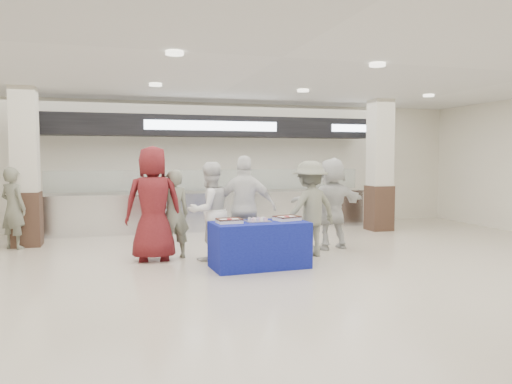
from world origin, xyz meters
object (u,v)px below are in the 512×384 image
object	(u,v)px
soldier_a	(174,214)
chef_tall	(209,211)
soldier_bg	(13,208)
civilian_maroon	(153,204)
civilian_white	(332,203)
cupcake_tray	(258,220)
chef_short	(245,208)
sheet_cake_left	(229,220)
soldier_b	(310,209)
display_table	(259,245)
sheet_cake_right	(287,218)

from	to	relation	value
soldier_a	chef_tall	world-z (taller)	chef_tall
soldier_bg	civilian_maroon	bearing A→B (deg)	-177.79
civilian_maroon	civilian_white	world-z (taller)	civilian_maroon
civilian_maroon	civilian_white	distance (m)	3.46
cupcake_tray	chef_short	bearing A→B (deg)	93.65
sheet_cake_left	soldier_bg	bearing A→B (deg)	141.32
civilian_white	soldier_b	bearing A→B (deg)	28.85
chef_tall	civilian_white	xyz separation A→B (m)	(2.51, 0.38, 0.04)
civilian_maroon	cupcake_tray	bearing A→B (deg)	151.55
chef_short	soldier_bg	size ratio (longest dim) A/B	1.14
chef_short	display_table	bearing A→B (deg)	116.85
display_table	sheet_cake_right	distance (m)	0.65
civilian_maroon	chef_tall	world-z (taller)	civilian_maroon
chef_tall	soldier_bg	world-z (taller)	chef_tall
sheet_cake_left	chef_short	world-z (taller)	chef_short
sheet_cake_left	civilian_maroon	world-z (taller)	civilian_maroon
soldier_a	soldier_b	size ratio (longest dim) A/B	0.91
sheet_cake_left	civilian_maroon	xyz separation A→B (m)	(-1.11, 1.03, 0.21)
display_table	civilian_white	size ratio (longest dim) A/B	0.86
cupcake_tray	civilian_maroon	bearing A→B (deg)	148.34
display_table	sheet_cake_left	distance (m)	0.65
civilian_maroon	chef_short	size ratio (longest dim) A/B	1.09
cupcake_tray	sheet_cake_right	bearing A→B (deg)	3.18
cupcake_tray	civilian_white	xyz separation A→B (m)	(1.86, 1.18, 0.12)
chef_short	soldier_b	xyz separation A→B (m)	(1.20, -0.04, -0.05)
display_table	chef_short	size ratio (longest dim) A/B	0.85
soldier_b	civilian_white	xyz separation A→B (m)	(0.70, 0.58, 0.03)
civilian_maroon	soldier_a	size ratio (longest dim) A/B	1.26
soldier_bg	display_table	bearing A→B (deg)	-176.19
soldier_b	chef_tall	bearing A→B (deg)	-22.10
chef_short	civilian_white	world-z (taller)	chef_short
soldier_a	soldier_b	bearing A→B (deg)	158.64
sheet_cake_right	soldier_b	distance (m)	0.87
sheet_cake_left	soldier_bg	size ratio (longest dim) A/B	0.25
civilian_maroon	sheet_cake_right	bearing A→B (deg)	158.84
soldier_b	soldier_bg	size ratio (longest dim) A/B	1.08
soldier_bg	sheet_cake_left	bearing A→B (deg)	-179.77
soldier_a	chef_short	bearing A→B (deg)	149.49
civilian_maroon	soldier_b	distance (m)	2.79
cupcake_tray	chef_tall	bearing A→B (deg)	129.05
civilian_maroon	civilian_white	xyz separation A→B (m)	(3.46, 0.19, -0.10)
sheet_cake_left	cupcake_tray	xyz separation A→B (m)	(0.49, 0.04, -0.01)
chef_tall	civilian_white	size ratio (longest dim) A/B	0.96
sheet_cake_left	soldier_bg	world-z (taller)	soldier_bg
display_table	soldier_a	size ratio (longest dim) A/B	0.98
chef_short	chef_tall	bearing A→B (deg)	7.28
display_table	chef_tall	world-z (taller)	chef_tall
civilian_maroon	chef_short	xyz separation A→B (m)	(1.56, -0.35, -0.08)
chef_short	soldier_b	bearing A→B (deg)	-159.95
cupcake_tray	soldier_b	distance (m)	1.31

